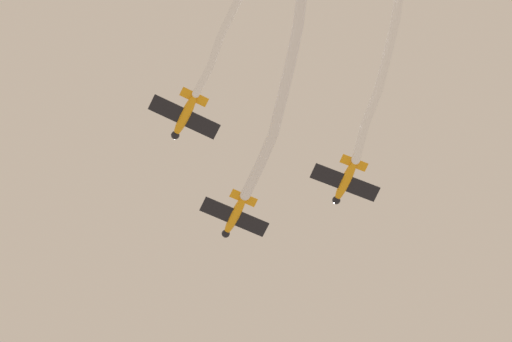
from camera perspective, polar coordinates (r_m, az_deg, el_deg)
airplane_lead at (r=80.27m, az=-1.27°, el=-2.67°), size 4.54×5.90×1.47m
smoke_trail_lead at (r=76.07m, az=1.93°, el=7.88°), size 27.76×4.06×3.34m
airplane_left_wing at (r=77.20m, az=-4.24°, el=3.25°), size 4.54×5.87×1.47m
airplane_right_wing at (r=79.66m, az=5.29°, el=-0.63°), size 4.54×5.93×1.47m
smoke_trail_right_wing at (r=77.71m, az=7.86°, el=7.99°), size 21.24×3.48×4.04m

